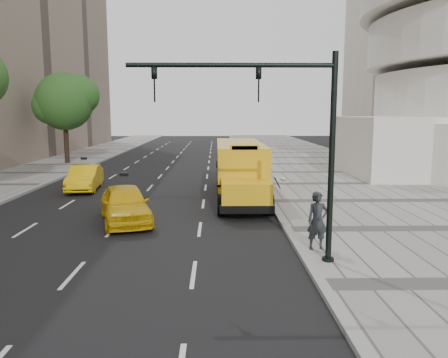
{
  "coord_description": "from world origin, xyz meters",
  "views": [
    {
      "loc": [
        3.16,
        -22.15,
        4.62
      ],
      "look_at": [
        3.5,
        -4.0,
        1.9
      ],
      "focal_mm": 35.0,
      "sensor_mm": 36.0,
      "label": 1
    }
  ],
  "objects_px": {
    "school_bus": "(240,165)",
    "pedestrian": "(318,221)",
    "taxi_near": "(125,204)",
    "taxi_far": "(85,178)",
    "traffic_signal": "(285,132)",
    "tree_c": "(65,101)"
  },
  "relations": [
    {
      "from": "school_bus",
      "to": "pedestrian",
      "type": "bearing_deg",
      "value": -79.03
    },
    {
      "from": "pedestrian",
      "to": "taxi_near",
      "type": "bearing_deg",
      "value": 141.76
    },
    {
      "from": "school_bus",
      "to": "taxi_far",
      "type": "height_order",
      "value": "school_bus"
    },
    {
      "from": "pedestrian",
      "to": "taxi_far",
      "type": "bearing_deg",
      "value": 125.1
    },
    {
      "from": "pedestrian",
      "to": "traffic_signal",
      "type": "distance_m",
      "value": 3.46
    },
    {
      "from": "school_bus",
      "to": "taxi_near",
      "type": "relative_size",
      "value": 2.45
    },
    {
      "from": "taxi_near",
      "to": "taxi_far",
      "type": "height_order",
      "value": "taxi_near"
    },
    {
      "from": "taxi_far",
      "to": "traffic_signal",
      "type": "bearing_deg",
      "value": -59.87
    },
    {
      "from": "taxi_far",
      "to": "taxi_near",
      "type": "bearing_deg",
      "value": -69.35
    },
    {
      "from": "school_bus",
      "to": "taxi_far",
      "type": "relative_size",
      "value": 2.53
    },
    {
      "from": "pedestrian",
      "to": "traffic_signal",
      "type": "height_order",
      "value": "traffic_signal"
    },
    {
      "from": "taxi_near",
      "to": "pedestrian",
      "type": "height_order",
      "value": "pedestrian"
    },
    {
      "from": "taxi_far",
      "to": "traffic_signal",
      "type": "height_order",
      "value": "traffic_signal"
    },
    {
      "from": "tree_c",
      "to": "taxi_far",
      "type": "distance_m",
      "value": 15.62
    },
    {
      "from": "taxi_far",
      "to": "pedestrian",
      "type": "bearing_deg",
      "value": -53.87
    },
    {
      "from": "taxi_far",
      "to": "tree_c",
      "type": "bearing_deg",
      "value": 105.83
    },
    {
      "from": "school_bus",
      "to": "taxi_near",
      "type": "xyz_separation_m",
      "value": [
        -5.23,
        -6.06,
        -0.96
      ]
    },
    {
      "from": "tree_c",
      "to": "taxi_near",
      "type": "relative_size",
      "value": 1.75
    },
    {
      "from": "tree_c",
      "to": "traffic_signal",
      "type": "xyz_separation_m",
      "value": [
        15.59,
        -27.31,
        -1.66
      ]
    },
    {
      "from": "tree_c",
      "to": "pedestrian",
      "type": "relative_size",
      "value": 4.26
    },
    {
      "from": "tree_c",
      "to": "traffic_signal",
      "type": "relative_size",
      "value": 1.29
    },
    {
      "from": "school_bus",
      "to": "traffic_signal",
      "type": "relative_size",
      "value": 1.81
    }
  ]
}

